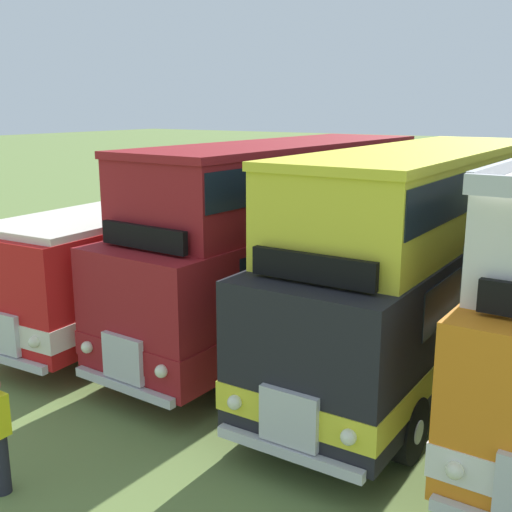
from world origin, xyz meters
TOP-DOWN VIEW (x-y plane):
  - ground_plane at (0.00, 0.00)m, footprint 200.00×200.00m
  - bus_first_in_row at (-8.11, 0.13)m, footprint 3.09×10.79m
  - bus_second_in_row at (-4.86, 0.09)m, footprint 2.87×9.80m
  - bus_third_in_row at (-1.62, 0.07)m, footprint 2.64×10.24m

SIDE VIEW (x-z plane):
  - ground_plane at x=0.00m, z-range 0.00..0.00m
  - bus_first_in_row at x=-8.11m, z-range 0.26..3.25m
  - bus_second_in_row at x=-4.86m, z-range 0.22..4.71m
  - bus_third_in_row at x=-1.62m, z-range 0.22..4.71m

